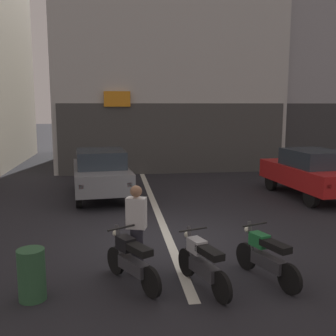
{
  "coord_description": "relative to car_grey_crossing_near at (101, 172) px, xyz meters",
  "views": [
    {
      "loc": [
        -1.21,
        -8.78,
        3.13
      ],
      "look_at": [
        0.24,
        2.0,
        1.4
      ],
      "focal_mm": 42.46,
      "sensor_mm": 36.0,
      "label": 1
    }
  ],
  "objects": [
    {
      "name": "motorcycle_black_row_leftmost",
      "position": [
        0.74,
        -6.85,
        -0.43
      ],
      "size": [
        0.89,
        1.49,
        0.98
      ],
      "color": "black",
      "rests_on": "ground"
    },
    {
      "name": "motorcycle_green_row_centre",
      "position": [
        3.14,
        -7.0,
        -0.43
      ],
      "size": [
        0.7,
        1.59,
        0.98
      ],
      "color": "black",
      "rests_on": "ground"
    },
    {
      "name": "car_red_parked_kerbside",
      "position": [
        7.1,
        -0.92,
        0.0
      ],
      "size": [
        2.14,
        4.25,
        1.64
      ],
      "color": "black",
      "rests_on": "ground"
    },
    {
      "name": "lane_centre_line",
      "position": [
        1.7,
        1.31,
        -0.88
      ],
      "size": [
        0.2,
        18.0,
        0.01
      ],
      "primitive_type": "cube",
      "color": "silver",
      "rests_on": "ground"
    },
    {
      "name": "trash_bin",
      "position": [
        -0.88,
        -7.18,
        -0.46
      ],
      "size": [
        0.44,
        0.44,
        0.85
      ],
      "primitive_type": "cylinder",
      "color": "#2D5938",
      "rests_on": "ground"
    },
    {
      "name": "ground_plane",
      "position": [
        1.7,
        -4.69,
        -0.89
      ],
      "size": [
        120.0,
        120.0,
        0.0
      ],
      "primitive_type": "plane",
      "color": "#232328"
    },
    {
      "name": "motorcycle_silver_row_left_mid",
      "position": [
        1.94,
        -7.15,
        -0.43
      ],
      "size": [
        0.68,
        1.6,
        0.98
      ],
      "color": "black",
      "rests_on": "ground"
    },
    {
      "name": "building_mid_block",
      "position": [
        3.16,
        8.95,
        5.53
      ],
      "size": [
        10.79,
        9.12,
        12.86
      ],
      "color": "silver",
      "rests_on": "ground"
    },
    {
      "name": "car_grey_crossing_near",
      "position": [
        0.0,
        0.0,
        0.0
      ],
      "size": [
        2.18,
        4.26,
        1.64
      ],
      "color": "black",
      "rests_on": "ground"
    },
    {
      "name": "person_by_motorcycles",
      "position": [
        0.86,
        -6.31,
        -0.03
      ],
      "size": [
        0.41,
        0.32,
        1.67
      ],
      "color": "#23232D",
      "rests_on": "ground"
    },
    {
      "name": "building_far_right",
      "position": [
        12.29,
        8.95,
        6.93
      ],
      "size": [
        10.46,
        8.5,
        15.67
      ],
      "color": "#9E9EA3",
      "rests_on": "ground"
    }
  ]
}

